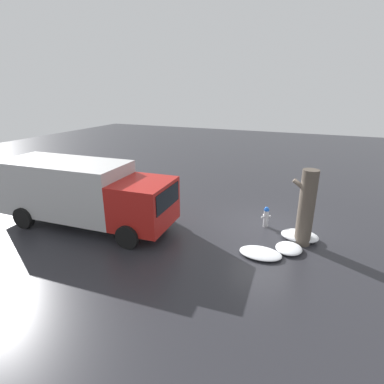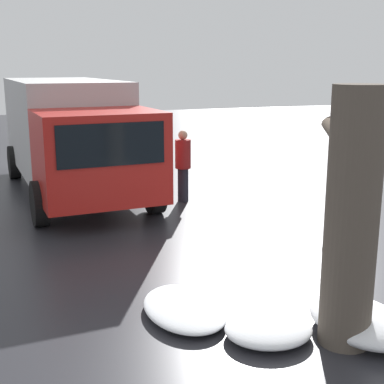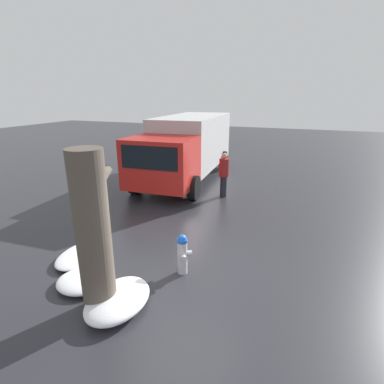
# 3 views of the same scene
# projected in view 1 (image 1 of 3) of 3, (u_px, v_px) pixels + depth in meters

# --- Properties ---
(ground_plane) EXTENTS (60.00, 60.00, 0.00)m
(ground_plane) POSITION_uv_depth(u_px,v_px,m) (265.00, 226.00, 12.73)
(ground_plane) COLOR #28282D
(fire_hydrant) EXTENTS (0.39, 0.35, 0.90)m
(fire_hydrant) POSITION_uv_depth(u_px,v_px,m) (266.00, 216.00, 12.58)
(fire_hydrant) COLOR #B7B7BC
(fire_hydrant) RESTS_ON ground_plane
(tree_trunk) EXTENTS (0.88, 0.58, 2.89)m
(tree_trunk) POSITION_uv_depth(u_px,v_px,m) (306.00, 208.00, 10.86)
(tree_trunk) COLOR brown
(tree_trunk) RESTS_ON ground_plane
(delivery_truck) EXTENTS (7.58, 2.96, 2.71)m
(delivery_truck) POSITION_uv_depth(u_px,v_px,m) (83.00, 191.00, 12.49)
(delivery_truck) COLOR red
(delivery_truck) RESTS_ON ground_plane
(pedestrian) EXTENTS (0.36, 0.36, 1.65)m
(pedestrian) POSITION_uv_depth(u_px,v_px,m) (152.00, 194.00, 13.90)
(pedestrian) COLOR #23232D
(pedestrian) RESTS_ON ground_plane
(snow_pile_by_hydrant) EXTENTS (1.48, 0.99, 0.17)m
(snow_pile_by_hydrant) POSITION_uv_depth(u_px,v_px,m) (260.00, 253.00, 10.51)
(snow_pile_by_hydrant) COLOR white
(snow_pile_by_hydrant) RESTS_ON ground_plane
(snow_pile_curbside) EXTENTS (0.93, 1.04, 0.19)m
(snow_pile_curbside) POSITION_uv_depth(u_px,v_px,m) (289.00, 248.00, 10.80)
(snow_pile_curbside) COLOR white
(snow_pile_curbside) RESTS_ON ground_plane
(snow_pile_by_tree) EXTENTS (1.40, 1.02, 0.32)m
(snow_pile_by_tree) POSITION_uv_depth(u_px,v_px,m) (300.00, 236.00, 11.58)
(snow_pile_by_tree) COLOR white
(snow_pile_by_tree) RESTS_ON ground_plane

